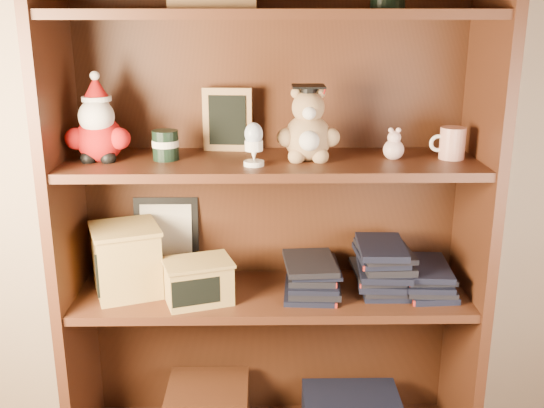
{
  "coord_description": "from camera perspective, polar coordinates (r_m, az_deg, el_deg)",
  "views": [
    {
      "loc": [
        -0.13,
        -0.42,
        1.35
      ],
      "look_at": [
        -0.11,
        1.3,
        0.82
      ],
      "focal_mm": 42.0,
      "sensor_mm": 36.0,
      "label": 1
    }
  ],
  "objects": [
    {
      "name": "bookcase",
      "position": [
        1.86,
        -0.1,
        -0.76
      ],
      "size": [
        1.2,
        0.35,
        1.6
      ],
      "color": "#452213",
      "rests_on": "ground"
    },
    {
      "name": "shelf_lower",
      "position": [
        1.9,
        0.0,
        -8.15
      ],
      "size": [
        1.14,
        0.33,
        0.02
      ],
      "color": "#452213",
      "rests_on": "ground"
    },
    {
      "name": "shelf_upper",
      "position": [
        1.77,
        0.0,
        3.64
      ],
      "size": [
        1.14,
        0.33,
        0.02
      ],
      "color": "#452213",
      "rests_on": "ground"
    },
    {
      "name": "santa_plush",
      "position": [
        1.8,
        -15.31,
        6.61
      ],
      "size": [
        0.18,
        0.13,
        0.25
      ],
      "color": "#A50F0F",
      "rests_on": "shelf_upper"
    },
    {
      "name": "teachers_tin",
      "position": [
        1.78,
        -9.52,
        5.25
      ],
      "size": [
        0.07,
        0.07,
        0.08
      ],
      "color": "black",
      "rests_on": "shelf_upper"
    },
    {
      "name": "chalkboard_plaque",
      "position": [
        1.87,
        -4.01,
        7.46
      ],
      "size": [
        0.14,
        0.08,
        0.18
      ],
      "color": "#9E7547",
      "rests_on": "shelf_upper"
    },
    {
      "name": "egg_cup",
      "position": [
        1.68,
        -1.64,
        5.52
      ],
      "size": [
        0.05,
        0.05,
        0.12
      ],
      "color": "white",
      "rests_on": "shelf_upper"
    },
    {
      "name": "grad_teddy_bear",
      "position": [
        1.75,
        3.25,
        6.53
      ],
      "size": [
        0.17,
        0.15,
        0.21
      ],
      "color": "#A58157",
      "rests_on": "shelf_upper"
    },
    {
      "name": "pink_figurine",
      "position": [
        1.8,
        10.85,
        5.06
      ],
      "size": [
        0.06,
        0.06,
        0.09
      ],
      "color": "beige",
      "rests_on": "shelf_upper"
    },
    {
      "name": "teacher_mug",
      "position": [
        1.84,
        15.8,
        5.27
      ],
      "size": [
        0.1,
        0.07,
        0.09
      ],
      "color": "silver",
      "rests_on": "shelf_upper"
    },
    {
      "name": "certificate_frame",
      "position": [
        2.0,
        -9.42,
        -2.89
      ],
      "size": [
        0.2,
        0.05,
        0.25
      ],
      "color": "black",
      "rests_on": "shelf_lower"
    },
    {
      "name": "treats_box",
      "position": [
        1.9,
        -12.92,
        -4.87
      ],
      "size": [
        0.24,
        0.24,
        0.2
      ],
      "color": "#B38F49",
      "rests_on": "shelf_lower"
    },
    {
      "name": "pencils_box",
      "position": [
        1.82,
        -6.63,
        -6.87
      ],
      "size": [
        0.22,
        0.19,
        0.12
      ],
      "color": "#B38F49",
      "rests_on": "shelf_lower"
    },
    {
      "name": "book_stack_left",
      "position": [
        1.89,
        3.52,
        -6.45
      ],
      "size": [
        0.14,
        0.2,
        0.1
      ],
      "color": "black",
      "rests_on": "shelf_lower"
    },
    {
      "name": "book_stack_mid",
      "position": [
        1.9,
        9.76,
        -5.67
      ],
      "size": [
        0.14,
        0.2,
        0.14
      ],
      "color": "black",
      "rests_on": "shelf_lower"
    },
    {
      "name": "book_stack_right",
      "position": [
        1.94,
        13.73,
        -6.44
      ],
      "size": [
        0.14,
        0.2,
        0.08
      ],
      "color": "black",
      "rests_on": "shelf_lower"
    }
  ]
}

